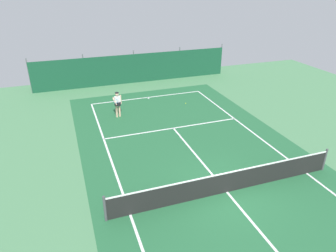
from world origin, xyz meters
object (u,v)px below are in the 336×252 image
object	(u,v)px
tennis_player	(118,103)
tennis_net	(228,182)
tennis_ball_near_player	(186,103)
parked_car	(110,68)

from	to	relation	value
tennis_player	tennis_net	bearing A→B (deg)	93.32
tennis_ball_near_player	tennis_player	bearing A→B (deg)	-172.33
tennis_net	parked_car	xyz separation A→B (m)	(-1.71, 17.88, 0.33)
tennis_ball_near_player	parked_car	size ratio (longest dim) A/B	0.02
tennis_net	tennis_player	distance (m)	9.56
tennis_player	parked_car	size ratio (longest dim) A/B	0.39
parked_car	tennis_net	bearing A→B (deg)	95.63
tennis_net	tennis_ball_near_player	distance (m)	10.06
tennis_net	tennis_ball_near_player	xyz separation A→B (m)	(2.18, 9.81, -0.48)
tennis_ball_near_player	parked_car	xyz separation A→B (m)	(-3.89, 8.07, 0.81)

